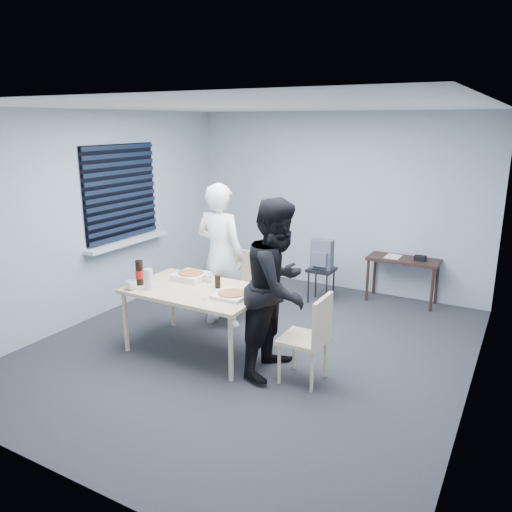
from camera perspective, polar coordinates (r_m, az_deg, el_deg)
The scene contains 19 objects.
room at distance 6.88m, azimuth -14.94°, elevation 6.14°, with size 5.00×5.00×5.00m.
dining_table at distance 5.44m, azimuth -6.74°, elevation -4.30°, with size 1.47×0.93×0.72m.
chair_far at distance 6.35m, azimuth -2.59°, elevation -2.72°, with size 0.42×0.42×0.89m.
chair_right at distance 4.82m, azimuth 6.39°, elevation -8.76°, with size 0.42×0.42×0.89m.
person_white at distance 6.04m, azimuth -4.12°, elevation 0.01°, with size 0.65×0.42×1.77m, color white.
person_black at distance 4.91m, azimuth 2.53°, elevation -3.58°, with size 0.86×0.47×1.77m, color black.
side_table at distance 7.17m, azimuth 16.47°, elevation -0.86°, with size 0.95×0.42×0.64m.
stool at distance 7.01m, azimuth 7.48°, elevation -2.26°, with size 0.35×0.35×0.48m.
backpack at distance 6.92m, azimuth 7.53°, elevation 0.15°, with size 0.29×0.21×0.41m.
pizza_box_a at distance 5.72m, azimuth -7.45°, elevation -2.26°, with size 0.34×0.34×0.08m.
pizza_box_b at distance 5.13m, azimuth -2.82°, elevation -4.46°, with size 0.33×0.33×0.05m.
mug_a at distance 5.51m, azimuth -14.09°, elevation -3.24°, with size 0.12×0.12×0.10m, color white.
mug_b at distance 5.61m, azimuth -5.39°, elevation -2.52°, with size 0.10×0.10×0.09m, color white.
cola_glass at distance 5.40m, azimuth -4.41°, elevation -2.92°, with size 0.06×0.06×0.14m, color black.
soda_bottle at distance 5.61m, azimuth -13.17°, elevation -1.91°, with size 0.09×0.09×0.27m.
plastic_cups at distance 5.46m, azimuth -12.17°, elevation -2.58°, with size 0.09×0.09×0.22m, color silver.
rubber_band at distance 5.09m, azimuth -5.95°, elevation -4.94°, with size 0.05×0.05×0.00m, color red.
papers at distance 7.19m, azimuth 15.38°, elevation -0.06°, with size 0.20×0.27×0.00m, color white.
black_box at distance 7.10m, azimuth 18.26°, elevation -0.23°, with size 0.15×0.11×0.06m, color black.
Camera 1 is at (2.55, -4.48, 2.46)m, focal length 35.00 mm.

